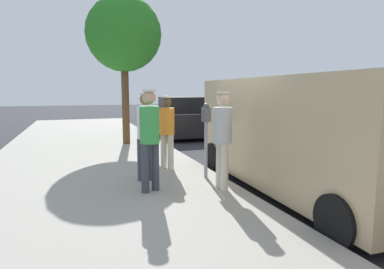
% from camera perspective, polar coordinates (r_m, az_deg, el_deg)
% --- Properties ---
extents(ground_plane, '(80.00, 80.00, 0.00)m').
position_cam_1_polar(ground_plane, '(7.03, 14.62, -8.53)').
color(ground_plane, '#2D2D33').
extents(sidewalk_slab, '(5.00, 32.00, 0.15)m').
position_cam_1_polar(sidewalk_slab, '(5.88, -15.54, -11.00)').
color(sidewalk_slab, '#9E998E').
rests_on(sidewalk_slab, ground).
extents(parking_meter_near, '(0.14, 0.18, 1.52)m').
position_cam_1_polar(parking_meter_near, '(6.69, 2.42, 1.23)').
color(parking_meter_near, gray).
rests_on(parking_meter_near, sidewalk_slab).
extents(pedestrian_in_green, '(0.34, 0.34, 1.79)m').
position_cam_1_polar(pedestrian_in_green, '(5.78, -7.30, 0.19)').
color(pedestrian_in_green, '#383D47').
rests_on(pedestrian_in_green, sidewalk_slab).
extents(pedestrian_in_gray, '(0.34, 0.36, 1.76)m').
position_cam_1_polar(pedestrian_in_gray, '(5.90, 5.26, 0.17)').
color(pedestrian_in_gray, beige).
rests_on(pedestrian_in_gray, sidewalk_slab).
extents(pedestrian_in_orange, '(0.34, 0.34, 1.65)m').
position_cam_1_polar(pedestrian_in_orange, '(7.45, -4.34, 1.18)').
color(pedestrian_in_orange, beige).
rests_on(pedestrian_in_orange, sidewalk_slab).
extents(pedestrian_in_white, '(0.36, 0.34, 1.73)m').
position_cam_1_polar(pedestrian_in_white, '(6.53, -7.92, 0.70)').
color(pedestrian_in_white, '#383D47').
rests_on(pedestrian_in_white, sidewalk_slab).
extents(parked_van, '(2.25, 5.25, 2.15)m').
position_cam_1_polar(parked_van, '(6.51, 18.44, 0.43)').
color(parked_van, tan).
rests_on(parked_van, ground).
extents(parked_sedan_behind, '(1.98, 4.42, 1.65)m').
position_cam_1_polar(parked_sedan_behind, '(14.19, -1.89, 2.85)').
color(parked_sedan_behind, black).
rests_on(parked_sedan_behind, ground).
extents(street_tree, '(2.43, 2.43, 4.80)m').
position_cam_1_polar(street_tree, '(11.38, -11.66, 16.50)').
color(street_tree, brown).
rests_on(street_tree, sidewalk_slab).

